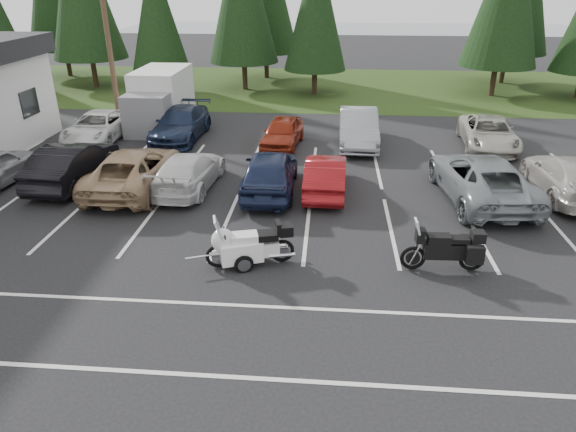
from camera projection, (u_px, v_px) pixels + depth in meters
The scene contains 23 objects.
ground at pixel (290, 241), 15.85m from camera, with size 120.00×120.00×0.00m, color black.
grass_strip at pixel (315, 87), 37.48m from camera, with size 80.00×16.00×0.01m, color #223912.
lake_water at pixel (355, 39), 65.13m from camera, with size 70.00×50.00×0.02m, color slate.
utility_pole at pixel (108, 36), 25.39m from camera, with size 1.60×0.26×9.00m.
box_truck at pixel (157, 100), 27.08m from camera, with size 2.40×5.60×2.90m, color silver, non-canonical shape.
stall_markings at pixel (294, 214), 17.65m from camera, with size 32.00×16.00×0.01m, color silver.
conifer_3 at pixel (156, 11), 33.66m from camera, with size 3.87×3.87×9.02m.
conifer_5 at pixel (316, 6), 32.91m from camera, with size 4.14×4.14×9.63m.
car_near_1 at pixel (73, 164), 19.93m from camera, with size 1.71×4.89×1.61m, color black.
car_near_2 at pixel (134, 169), 19.42m from camera, with size 2.57×5.58×1.55m, color #947756.
car_near_3 at pixel (189, 171), 19.50m from camera, with size 1.93×4.74×1.37m, color silver.
car_near_4 at pixel (270, 171), 19.11m from camera, with size 1.93×4.79×1.63m, color #18203D.
car_near_5 at pixel (326, 175), 19.14m from camera, with size 1.47×4.21×1.39m, color maroon.
car_near_6 at pixel (482, 178), 18.49m from camera, with size 2.69×5.84×1.62m, color gray.
car_near_7 at pixel (567, 176), 18.83m from camera, with size 2.10×5.16×1.50m, color #B3ACA4.
car_far_0 at pixel (98, 127), 25.24m from camera, with size 2.26×4.90×1.36m, color white.
car_far_1 at pixel (181, 124), 25.39m from camera, with size 2.11×5.19×1.51m, color #17213B.
car_far_2 at pixel (282, 133), 24.27m from camera, with size 1.62×4.03×1.37m, color maroon.
car_far_3 at pixel (358, 128), 24.47m from camera, with size 1.76×5.05×1.66m, color gray.
car_far_4 at pixel (489, 133), 24.11m from camera, with size 2.32×5.03×1.40m, color #A8A59A.
touring_motorcycle at pixel (250, 240), 14.26m from camera, with size 2.77×0.85×1.53m, color silver, non-canonical shape.
cargo_trailer at pixel (241, 252), 14.43m from camera, with size 1.70×0.96×0.79m, color white, non-canonical shape.
adventure_motorcycle at pixel (444, 245), 13.99m from camera, with size 2.57×0.89×1.56m, color black, non-canonical shape.
Camera 1 is at (1.09, -13.96, 7.47)m, focal length 32.00 mm.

